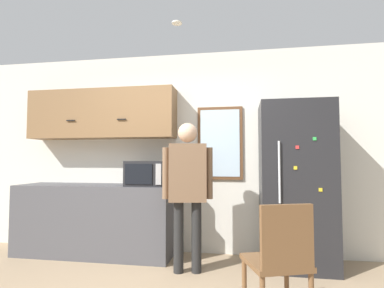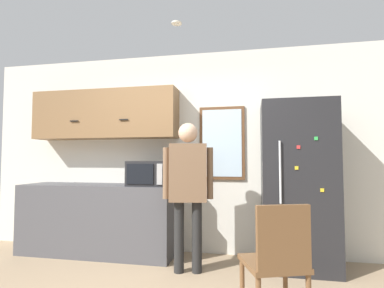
% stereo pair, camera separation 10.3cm
% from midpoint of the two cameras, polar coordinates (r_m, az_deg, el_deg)
% --- Properties ---
extents(back_wall, '(6.00, 0.06, 2.70)m').
position_cam_midpoint_polar(back_wall, '(4.10, -1.46, -1.41)').
color(back_wall, silver).
rests_on(back_wall, ground_plane).
extents(counter, '(2.05, 0.60, 0.90)m').
position_cam_midpoint_polar(counter, '(4.25, -18.57, -13.46)').
color(counter, '#4C4C51').
rests_on(counter, ground_plane).
extents(upper_cabinets, '(2.05, 0.35, 0.67)m').
position_cam_midpoint_polar(upper_cabinets, '(4.34, -17.42, 5.40)').
color(upper_cabinets, olive).
extents(microwave, '(0.49, 0.38, 0.31)m').
position_cam_midpoint_polar(microwave, '(3.84, -9.37, -5.55)').
color(microwave, '#232326').
rests_on(microwave, counter).
extents(person, '(0.55, 0.29, 1.65)m').
position_cam_midpoint_polar(person, '(3.35, -1.74, -7.03)').
color(person, black).
rests_on(person, ground_plane).
extents(refrigerator, '(0.81, 0.68, 1.90)m').
position_cam_midpoint_polar(refrigerator, '(3.71, 18.38, -7.23)').
color(refrigerator, '#232326').
rests_on(refrigerator, ground_plane).
extents(chair, '(0.56, 0.56, 0.90)m').
position_cam_midpoint_polar(chair, '(2.52, 15.24, -19.92)').
color(chair, brown).
rests_on(chair, ground_plane).
extents(window, '(0.60, 0.05, 0.97)m').
position_cam_midpoint_polar(window, '(4.00, 4.62, 0.18)').
color(window, brown).
extents(ceiling_light, '(0.11, 0.11, 0.01)m').
position_cam_midpoint_polar(ceiling_light, '(3.42, -3.82, 22.02)').
color(ceiling_light, white).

